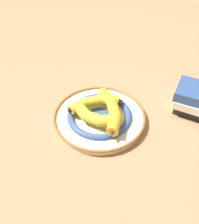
% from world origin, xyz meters
% --- Properties ---
extents(ground_plane, '(2.80, 2.80, 0.00)m').
position_xyz_m(ground_plane, '(0.00, 0.00, 0.00)').
color(ground_plane, '#A87A56').
extents(decorative_bowl, '(0.31, 0.31, 0.03)m').
position_xyz_m(decorative_bowl, '(-0.03, 0.01, 0.02)').
color(decorative_bowl, beige).
rests_on(decorative_bowl, ground_plane).
extents(banana_a, '(0.19, 0.15, 0.04)m').
position_xyz_m(banana_a, '(0.00, 0.03, 0.05)').
color(banana_a, gold).
rests_on(banana_a, decorative_bowl).
extents(banana_b, '(0.11, 0.18, 0.03)m').
position_xyz_m(banana_b, '(-0.07, 0.02, 0.05)').
color(banana_b, yellow).
rests_on(banana_b, decorative_bowl).
extents(banana_c, '(0.16, 0.09, 0.04)m').
position_xyz_m(banana_c, '(-0.02, -0.03, 0.05)').
color(banana_c, yellow).
rests_on(banana_c, decorative_bowl).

